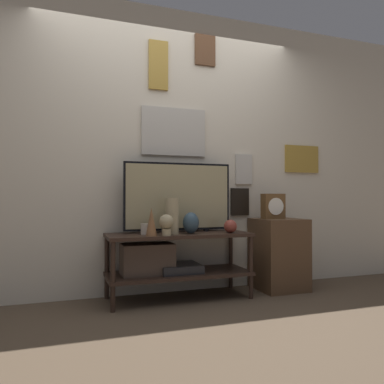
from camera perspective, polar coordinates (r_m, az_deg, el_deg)
The scene contains 12 objects.
ground_plane at distance 3.16m, azimuth -0.47°, elevation -17.15°, with size 12.00×12.00×0.00m, color #4C3D2D.
wall_back at distance 3.61m, azimuth -3.26°, elevation 6.56°, with size 6.40×0.08×2.70m.
media_console at distance 3.31m, azimuth -3.85°, elevation -10.01°, with size 1.26×0.48×0.57m.
television at distance 3.41m, azimuth -2.11°, elevation -0.68°, with size 1.00×0.05×0.63m.
vase_urn_stoneware at distance 3.28m, azimuth -0.17°, elevation -4.72°, with size 0.14×0.13×0.19m.
vase_tall_ceramic at distance 3.22m, azimuth -3.03°, elevation -3.67°, with size 0.11×0.11×0.31m.
vase_round_glass at distance 3.36m, azimuth 5.87°, elevation -5.22°, with size 0.12×0.12×0.12m.
vase_slim_bronze at distance 3.07m, azimuth -6.21°, elevation -4.53°, with size 0.09×0.09×0.23m.
candle_jar at distance 3.22m, azimuth -7.19°, elevation -5.62°, with size 0.07×0.07×0.09m.
decorative_bust at distance 3.09m, azimuth -3.91°, elevation -4.78°, with size 0.12×0.12×0.18m.
side_table at distance 3.78m, azimuth 13.04°, elevation -9.16°, with size 0.44×0.45×0.68m.
mantel_clock at distance 3.71m, azimuth 12.25°, elevation -2.14°, with size 0.22×0.11×0.24m.
Camera 1 is at (-0.98, -2.87, 0.88)m, focal length 35.00 mm.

